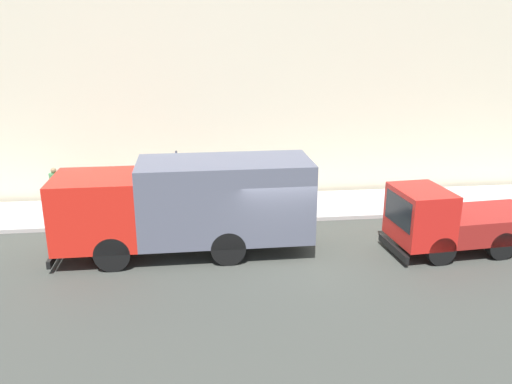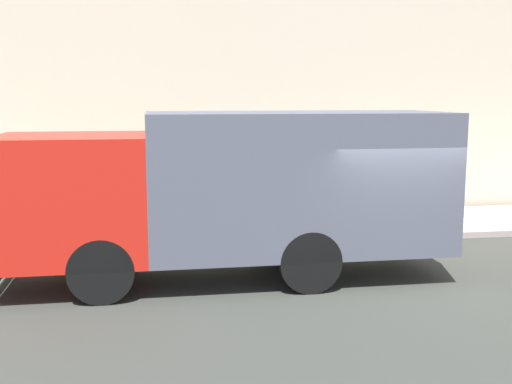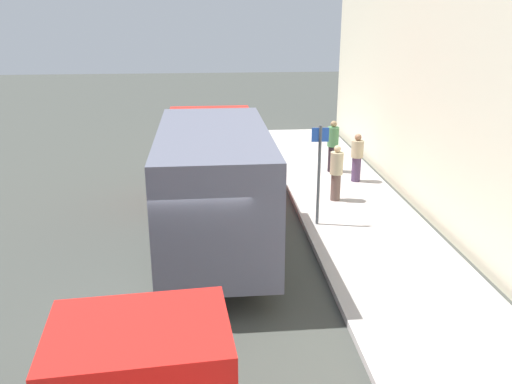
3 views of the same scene
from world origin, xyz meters
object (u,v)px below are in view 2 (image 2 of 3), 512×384
(pedestrian_standing, at_px, (121,196))
(street_sign_post, at_px, (200,170))
(pedestrian_walking, at_px, (51,193))
(large_utility_truck, at_px, (233,187))

(pedestrian_standing, xyz_separation_m, street_sign_post, (-0.91, -1.83, 0.69))
(pedestrian_standing, distance_m, street_sign_post, 2.16)
(pedestrian_walking, xyz_separation_m, pedestrian_standing, (-1.10, -1.78, 0.05))
(street_sign_post, bearing_deg, large_utility_truck, -171.02)
(pedestrian_walking, height_order, pedestrian_standing, pedestrian_standing)
(large_utility_truck, bearing_deg, street_sign_post, 8.37)
(large_utility_truck, height_order, pedestrian_walking, large_utility_truck)
(large_utility_truck, xyz_separation_m, pedestrian_walking, (4.74, 4.04, -0.75))
(pedestrian_standing, bearing_deg, pedestrian_walking, 74.63)
(large_utility_truck, xyz_separation_m, street_sign_post, (2.73, 0.43, -0.01))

